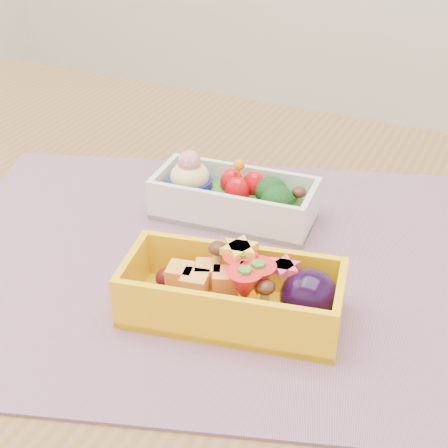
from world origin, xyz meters
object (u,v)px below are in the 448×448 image
at_px(table, 216,365).
at_px(placemat, 214,262).
at_px(bento_yellow, 237,292).
at_px(bento_white, 234,198).

relative_size(table, placemat, 2.41).
bearing_deg(bento_yellow, table, 122.15).
xyz_separation_m(bento_white, bento_yellow, (0.07, -0.14, 0.00)).
distance_m(placemat, bento_yellow, 0.08).
xyz_separation_m(table, bento_white, (-0.03, 0.10, 0.12)).
distance_m(bento_white, bento_yellow, 0.15).
relative_size(bento_white, bento_yellow, 0.89).
distance_m(table, placemat, 0.10).
xyz_separation_m(placemat, bento_yellow, (0.05, -0.06, 0.03)).
xyz_separation_m(placemat, bento_white, (-0.02, 0.08, 0.02)).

